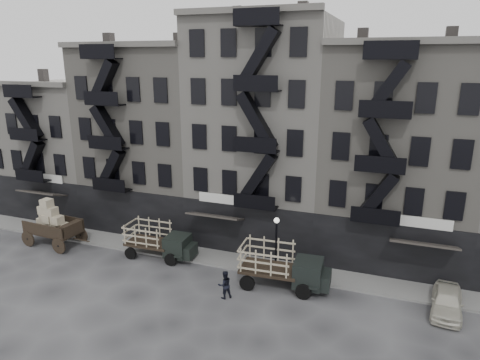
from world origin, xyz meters
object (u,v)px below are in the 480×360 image
(stake_truck_east, at_px, (282,264))
(pedestrian_mid, at_px, (225,285))
(stake_truck_west, at_px, (159,238))
(wagon, at_px, (51,218))
(car_east, at_px, (447,301))

(stake_truck_east, bearing_deg, pedestrian_mid, -142.61)
(pedestrian_mid, bearing_deg, stake_truck_west, -68.98)
(stake_truck_east, bearing_deg, wagon, 176.36)
(stake_truck_west, bearing_deg, pedestrian_mid, -29.72)
(wagon, distance_m, stake_truck_east, 18.66)
(wagon, xyz_separation_m, pedestrian_mid, (15.72, -2.67, -1.27))
(stake_truck_west, xyz_separation_m, stake_truck_east, (9.62, -1.05, 0.14))
(pedestrian_mid, bearing_deg, car_east, 152.42)
(stake_truck_east, distance_m, pedestrian_mid, 3.93)
(car_east, bearing_deg, pedestrian_mid, -160.93)
(wagon, bearing_deg, stake_truck_east, 3.44)
(car_east, height_order, pedestrian_mid, pedestrian_mid)
(stake_truck_east, relative_size, pedestrian_mid, 3.25)
(stake_truck_west, height_order, pedestrian_mid, stake_truck_west)
(wagon, xyz_separation_m, stake_truck_west, (9.03, 0.89, -0.67))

